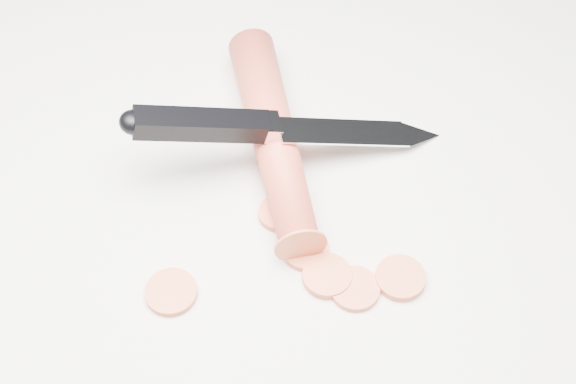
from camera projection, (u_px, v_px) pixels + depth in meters
ground at (276, 209)px, 0.61m from camera, size 2.40×2.40×0.00m
carrot at (273, 136)px, 0.62m from camera, size 0.11×0.20×0.03m
carrot_slice_0 at (279, 213)px, 0.60m from camera, size 0.03×0.03×0.01m
carrot_slice_1 at (400, 278)px, 0.57m from camera, size 0.04×0.04×0.01m
carrot_slice_2 at (306, 250)px, 0.58m from camera, size 0.03×0.03×0.01m
carrot_slice_3 at (171, 292)px, 0.56m from camera, size 0.04×0.04×0.01m
carrot_slice_4 at (327, 276)px, 0.57m from camera, size 0.04×0.04×0.01m
carrot_slice_5 at (355, 289)px, 0.56m from camera, size 0.04×0.04×0.01m
kitchen_knife at (290, 125)px, 0.60m from camera, size 0.24×0.12×0.08m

